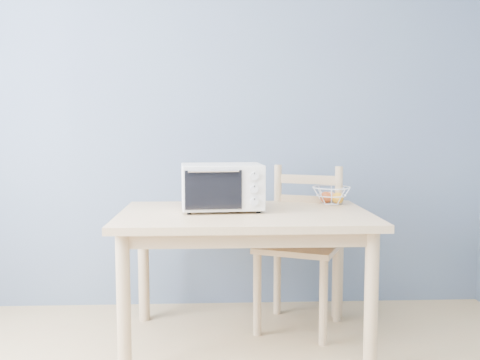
{
  "coord_description": "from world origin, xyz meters",
  "views": [
    {
      "loc": [
        0.15,
        -1.38,
        1.22
      ],
      "look_at": [
        0.28,
        1.58,
        0.93
      ],
      "focal_mm": 40.0,
      "sensor_mm": 36.0,
      "label": 1
    }
  ],
  "objects_px": {
    "dining_table": "(245,230)",
    "fruit_basket": "(331,195)",
    "toaster_oven": "(219,186)",
    "dining_chair": "(301,248)"
  },
  "relations": [
    {
      "from": "dining_table",
      "to": "fruit_basket",
      "type": "relative_size",
      "value": 5.04
    },
    {
      "from": "fruit_basket",
      "to": "dining_table",
      "type": "bearing_deg",
      "value": -152.68
    },
    {
      "from": "toaster_oven",
      "to": "dining_chair",
      "type": "height_order",
      "value": "toaster_oven"
    },
    {
      "from": "fruit_basket",
      "to": "toaster_oven",
      "type": "bearing_deg",
      "value": -161.46
    },
    {
      "from": "dining_chair",
      "to": "dining_table",
      "type": "bearing_deg",
      "value": -123.31
    },
    {
      "from": "dining_table",
      "to": "dining_chair",
      "type": "distance_m",
      "value": 0.46
    },
    {
      "from": "toaster_oven",
      "to": "dining_chair",
      "type": "relative_size",
      "value": 0.48
    },
    {
      "from": "dining_table",
      "to": "fruit_basket",
      "type": "xyz_separation_m",
      "value": [
        0.55,
        0.28,
        0.16
      ]
    },
    {
      "from": "dining_table",
      "to": "toaster_oven",
      "type": "xyz_separation_m",
      "value": [
        -0.14,
        0.05,
        0.24
      ]
    },
    {
      "from": "dining_table",
      "to": "toaster_oven",
      "type": "relative_size",
      "value": 2.95
    }
  ]
}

